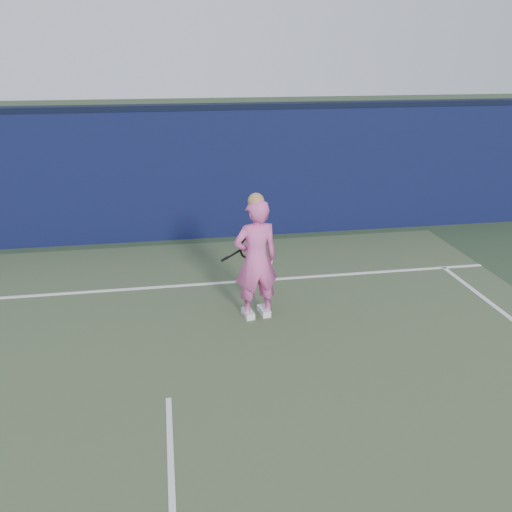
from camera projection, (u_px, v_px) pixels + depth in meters
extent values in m
plane|color=#2F4027|center=(171.00, 464.00, 4.97)|extent=(80.00, 80.00, 0.00)
cube|color=#0B1532|center=(159.00, 177.00, 10.51)|extent=(24.00, 0.40, 2.50)
cube|color=black|center=(155.00, 108.00, 10.05)|extent=(24.00, 0.42, 0.10)
imported|color=#EC5BAE|center=(256.00, 260.00, 7.44)|extent=(0.69, 0.51, 1.72)
sphere|color=#B57F51|center=(256.00, 201.00, 7.14)|extent=(0.22, 0.22, 0.22)
cube|color=white|center=(264.00, 311.00, 7.76)|extent=(0.16, 0.30, 0.10)
cube|color=white|center=(248.00, 314.00, 7.69)|extent=(0.16, 0.30, 0.10)
torus|color=black|center=(247.00, 248.00, 7.87)|extent=(0.27, 0.24, 0.31)
torus|color=gold|center=(247.00, 248.00, 7.87)|extent=(0.22, 0.19, 0.26)
cylinder|color=beige|center=(247.00, 248.00, 7.87)|extent=(0.21, 0.18, 0.25)
cylinder|color=black|center=(233.00, 255.00, 7.78)|extent=(0.26, 0.17, 0.10)
cylinder|color=black|center=(225.00, 259.00, 7.74)|extent=(0.13, 0.10, 0.07)
cube|color=white|center=(165.00, 287.00, 8.65)|extent=(11.00, 0.08, 0.01)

